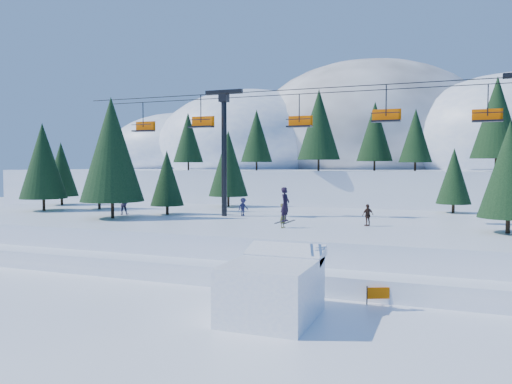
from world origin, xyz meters
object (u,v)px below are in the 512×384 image
(banner_near, at_px, (396,293))
(chairlift, at_px, (353,129))
(jump_kicker, at_px, (273,287))
(banner_far, at_px, (445,296))

(banner_near, bearing_deg, chairlift, 108.57)
(jump_kicker, height_order, banner_far, jump_kicker)
(jump_kicker, distance_m, banner_far, 8.35)
(jump_kicker, xyz_separation_m, chairlift, (0.48, 17.02, 7.98))
(jump_kicker, height_order, chairlift, chairlift)
(chairlift, relative_size, banner_far, 16.33)
(jump_kicker, relative_size, chairlift, 0.12)
(banner_near, bearing_deg, jump_kicker, -139.57)
(chairlift, bearing_deg, banner_near, -71.43)
(jump_kicker, relative_size, banner_far, 2.00)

